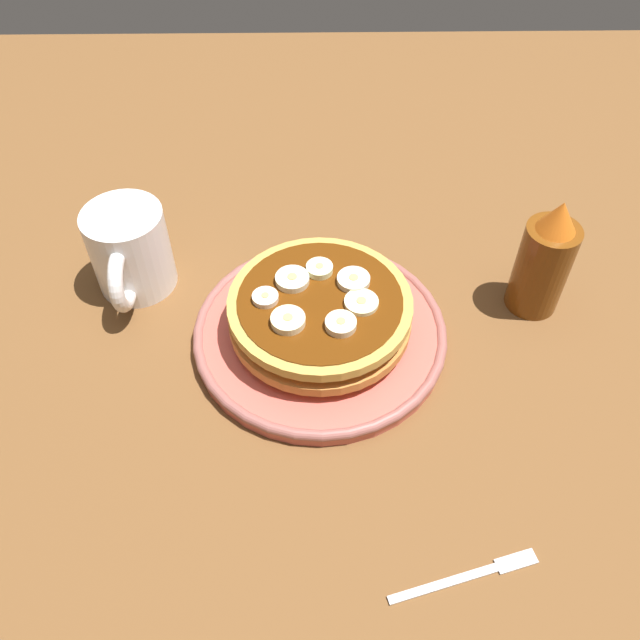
{
  "coord_description": "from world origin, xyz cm",
  "views": [
    {
      "loc": [
        44.71,
        -0.66,
        54.36
      ],
      "look_at": [
        0.0,
        0.0,
        3.03
      ],
      "focal_mm": 37.04,
      "sensor_mm": 36.0,
      "label": 1
    }
  ],
  "objects_px": {
    "banana_slice_1": "(288,321)",
    "pancake_stack": "(320,313)",
    "banana_slice_2": "(265,301)",
    "fork": "(473,574)",
    "syrup_bottle": "(544,261)",
    "banana_slice_4": "(353,280)",
    "banana_slice_6": "(324,269)",
    "coffee_mug": "(129,251)",
    "plate": "(320,332)",
    "banana_slice_5": "(361,303)",
    "banana_slice_0": "(341,324)",
    "banana_slice_3": "(292,280)"
  },
  "relations": [
    {
      "from": "pancake_stack",
      "to": "banana_slice_0",
      "type": "height_order",
      "value": "banana_slice_0"
    },
    {
      "from": "banana_slice_1",
      "to": "fork",
      "type": "bearing_deg",
      "value": 34.51
    },
    {
      "from": "banana_slice_1",
      "to": "syrup_bottle",
      "type": "distance_m",
      "value": 0.28
    },
    {
      "from": "plate",
      "to": "banana_slice_1",
      "type": "height_order",
      "value": "banana_slice_1"
    },
    {
      "from": "plate",
      "to": "banana_slice_4",
      "type": "relative_size",
      "value": 7.9
    },
    {
      "from": "banana_slice_2",
      "to": "banana_slice_6",
      "type": "distance_m",
      "value": 0.07
    },
    {
      "from": "banana_slice_2",
      "to": "fork",
      "type": "xyz_separation_m",
      "value": [
        0.25,
        0.18,
        -0.06
      ]
    },
    {
      "from": "banana_slice_3",
      "to": "pancake_stack",
      "type": "bearing_deg",
      "value": 51.75
    },
    {
      "from": "plate",
      "to": "banana_slice_2",
      "type": "relative_size",
      "value": 10.11
    },
    {
      "from": "banana_slice_1",
      "to": "fork",
      "type": "relative_size",
      "value": 0.26
    },
    {
      "from": "banana_slice_4",
      "to": "banana_slice_6",
      "type": "relative_size",
      "value": 1.21
    },
    {
      "from": "banana_slice_2",
      "to": "banana_slice_4",
      "type": "xyz_separation_m",
      "value": [
        -0.03,
        0.09,
        0.0
      ]
    },
    {
      "from": "banana_slice_0",
      "to": "fork",
      "type": "xyz_separation_m",
      "value": [
        0.22,
        0.1,
        -0.06
      ]
    },
    {
      "from": "banana_slice_1",
      "to": "fork",
      "type": "height_order",
      "value": "banana_slice_1"
    },
    {
      "from": "banana_slice_2",
      "to": "syrup_bottle",
      "type": "relative_size",
      "value": 0.19
    },
    {
      "from": "pancake_stack",
      "to": "banana_slice_2",
      "type": "distance_m",
      "value": 0.06
    },
    {
      "from": "banana_slice_5",
      "to": "plate",
      "type": "bearing_deg",
      "value": -100.19
    },
    {
      "from": "banana_slice_5",
      "to": "fork",
      "type": "height_order",
      "value": "banana_slice_5"
    },
    {
      "from": "fork",
      "to": "syrup_bottle",
      "type": "height_order",
      "value": "syrup_bottle"
    },
    {
      "from": "plate",
      "to": "banana_slice_6",
      "type": "bearing_deg",
      "value": 173.1
    },
    {
      "from": "banana_slice_4",
      "to": "banana_slice_6",
      "type": "xyz_separation_m",
      "value": [
        -0.02,
        -0.03,
        0.0
      ]
    },
    {
      "from": "banana_slice_3",
      "to": "fork",
      "type": "relative_size",
      "value": 0.27
    },
    {
      "from": "fork",
      "to": "banana_slice_5",
      "type": "bearing_deg",
      "value": -161.85
    },
    {
      "from": "fork",
      "to": "plate",
      "type": "bearing_deg",
      "value": -154.39
    },
    {
      "from": "pancake_stack",
      "to": "coffee_mug",
      "type": "distance_m",
      "value": 0.22
    },
    {
      "from": "banana_slice_6",
      "to": "pancake_stack",
      "type": "bearing_deg",
      "value": -7.22
    },
    {
      "from": "banana_slice_1",
      "to": "plate",
      "type": "bearing_deg",
      "value": 134.88
    },
    {
      "from": "banana_slice_5",
      "to": "coffee_mug",
      "type": "height_order",
      "value": "coffee_mug"
    },
    {
      "from": "banana_slice_1",
      "to": "syrup_bottle",
      "type": "xyz_separation_m",
      "value": [
        -0.08,
        0.27,
        -0.0
      ]
    },
    {
      "from": "banana_slice_1",
      "to": "coffee_mug",
      "type": "distance_m",
      "value": 0.21
    },
    {
      "from": "banana_slice_1",
      "to": "fork",
      "type": "distance_m",
      "value": 0.28
    },
    {
      "from": "plate",
      "to": "syrup_bottle",
      "type": "xyz_separation_m",
      "value": [
        -0.05,
        0.24,
        0.05
      ]
    },
    {
      "from": "banana_slice_0",
      "to": "banana_slice_5",
      "type": "bearing_deg",
      "value": 143.55
    },
    {
      "from": "pancake_stack",
      "to": "banana_slice_0",
      "type": "relative_size",
      "value": 6.24
    },
    {
      "from": "banana_slice_1",
      "to": "banana_slice_4",
      "type": "height_order",
      "value": "banana_slice_1"
    },
    {
      "from": "banana_slice_5",
      "to": "banana_slice_6",
      "type": "distance_m",
      "value": 0.06
    },
    {
      "from": "banana_slice_6",
      "to": "syrup_bottle",
      "type": "height_order",
      "value": "syrup_bottle"
    },
    {
      "from": "banana_slice_0",
      "to": "banana_slice_6",
      "type": "height_order",
      "value": "same"
    },
    {
      "from": "banana_slice_3",
      "to": "fork",
      "type": "bearing_deg",
      "value": 28.25
    },
    {
      "from": "banana_slice_1",
      "to": "pancake_stack",
      "type": "bearing_deg",
      "value": 137.09
    },
    {
      "from": "banana_slice_1",
      "to": "banana_slice_6",
      "type": "relative_size",
      "value": 1.21
    },
    {
      "from": "plate",
      "to": "banana_slice_0",
      "type": "bearing_deg",
      "value": 28.08
    },
    {
      "from": "coffee_mug",
      "to": "fork",
      "type": "relative_size",
      "value": 0.98
    },
    {
      "from": "banana_slice_1",
      "to": "syrup_bottle",
      "type": "relative_size",
      "value": 0.24
    },
    {
      "from": "banana_slice_1",
      "to": "banana_slice_2",
      "type": "height_order",
      "value": "banana_slice_1"
    },
    {
      "from": "banana_slice_0",
      "to": "banana_slice_6",
      "type": "distance_m",
      "value": 0.08
    },
    {
      "from": "banana_slice_2",
      "to": "banana_slice_5",
      "type": "xyz_separation_m",
      "value": [
        0.0,
        0.1,
        -0.0
      ]
    },
    {
      "from": "banana_slice_6",
      "to": "banana_slice_0",
      "type": "bearing_deg",
      "value": 10.86
    },
    {
      "from": "banana_slice_0",
      "to": "syrup_bottle",
      "type": "distance_m",
      "value": 0.23
    },
    {
      "from": "banana_slice_2",
      "to": "banana_slice_6",
      "type": "relative_size",
      "value": 0.94
    }
  ]
}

